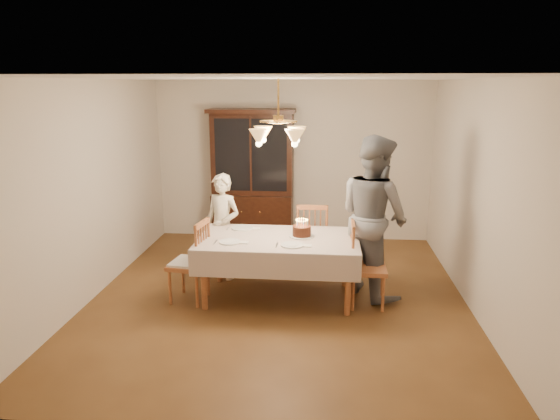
# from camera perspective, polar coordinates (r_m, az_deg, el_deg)

# --- Properties ---
(ground) EXTENTS (5.00, 5.00, 0.00)m
(ground) POSITION_cam_1_polar(r_m,az_deg,el_deg) (6.22, -0.17, -9.87)
(ground) COLOR #533317
(ground) RESTS_ON ground
(room_shell) EXTENTS (5.00, 5.00, 5.00)m
(room_shell) POSITION_cam_1_polar(r_m,az_deg,el_deg) (5.76, -0.18, 4.64)
(room_shell) COLOR white
(room_shell) RESTS_ON ground
(dining_table) EXTENTS (1.90, 1.10, 0.76)m
(dining_table) POSITION_cam_1_polar(r_m,az_deg,el_deg) (5.98, -0.18, -3.88)
(dining_table) COLOR brown
(dining_table) RESTS_ON ground
(china_hutch) EXTENTS (1.38, 0.54, 2.16)m
(china_hutch) POSITION_cam_1_polar(r_m,az_deg,el_deg) (8.14, -3.14, 3.58)
(china_hutch) COLOR black
(china_hutch) RESTS_ON ground
(chair_far_side) EXTENTS (0.44, 0.42, 1.00)m
(chair_far_side) POSITION_cam_1_polar(r_m,az_deg,el_deg) (6.86, 3.69, -3.62)
(chair_far_side) COLOR brown
(chair_far_side) RESTS_ON ground
(chair_left_end) EXTENTS (0.48, 0.50, 1.00)m
(chair_left_end) POSITION_cam_1_polar(r_m,az_deg,el_deg) (6.06, -10.31, -6.14)
(chair_left_end) COLOR brown
(chair_left_end) RESTS_ON ground
(chair_right_end) EXTENTS (0.43, 0.45, 1.00)m
(chair_right_end) POSITION_cam_1_polar(r_m,az_deg,el_deg) (5.94, 9.88, -6.68)
(chair_right_end) COLOR brown
(chair_right_end) RESTS_ON ground
(elderly_woman) EXTENTS (0.61, 0.51, 1.41)m
(elderly_woman) POSITION_cam_1_polar(r_m,az_deg,el_deg) (6.63, -6.59, -1.92)
(elderly_woman) COLOR #F0E5CB
(elderly_woman) RESTS_ON ground
(adult_in_grey) EXTENTS (1.16, 1.21, 1.97)m
(adult_in_grey) POSITION_cam_1_polar(r_m,az_deg,el_deg) (6.14, 10.63, -0.71)
(adult_in_grey) COLOR slate
(adult_in_grey) RESTS_ON ground
(birthday_cake) EXTENTS (0.30, 0.30, 0.22)m
(birthday_cake) POSITION_cam_1_polar(r_m,az_deg,el_deg) (5.98, 2.49, -2.48)
(birthday_cake) COLOR white
(birthday_cake) RESTS_ON dining_table
(place_setting_near_left) EXTENTS (0.39, 0.25, 0.02)m
(place_setting_near_left) POSITION_cam_1_polar(r_m,az_deg,el_deg) (5.80, -5.63, -3.65)
(place_setting_near_left) COLOR white
(place_setting_near_left) RESTS_ON dining_table
(place_setting_near_right) EXTENTS (0.40, 0.26, 0.02)m
(place_setting_near_right) POSITION_cam_1_polar(r_m,az_deg,el_deg) (5.67, 1.51, -4.03)
(place_setting_near_right) COLOR white
(place_setting_near_right) RESTS_ON dining_table
(place_setting_far_left) EXTENTS (0.42, 0.27, 0.02)m
(place_setting_far_left) POSITION_cam_1_polar(r_m,az_deg,el_deg) (6.34, -4.24, -2.07)
(place_setting_far_left) COLOR white
(place_setting_far_left) RESTS_ON dining_table
(chandelier) EXTENTS (0.62, 0.62, 0.73)m
(chandelier) POSITION_cam_1_polar(r_m,az_deg,el_deg) (5.71, -0.19, 8.56)
(chandelier) COLOR #BF8C3F
(chandelier) RESTS_ON ground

